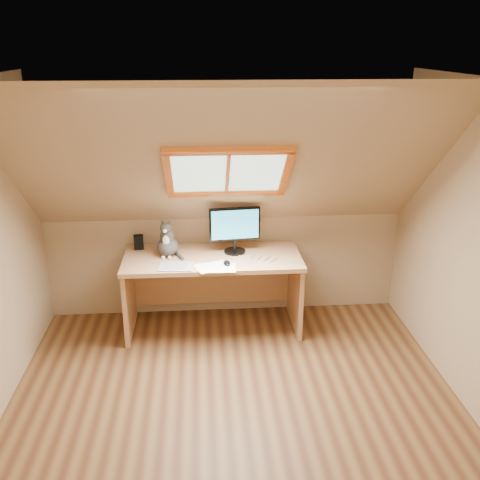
{
  "coord_description": "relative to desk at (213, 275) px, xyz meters",
  "views": [
    {
      "loc": [
        -0.22,
        -3.23,
        2.62
      ],
      "look_at": [
        0.1,
        1.0,
        1.05
      ],
      "focal_mm": 40.0,
      "sensor_mm": 36.0,
      "label": 1
    }
  ],
  "objects": [
    {
      "name": "mouse",
      "position": [
        0.12,
        -0.29,
        0.24
      ],
      "size": [
        0.07,
        0.11,
        0.03
      ],
      "primitive_type": "ellipsoid",
      "rotation": [
        0.0,
        0.0,
        0.08
      ],
      "color": "black",
      "rests_on": "desk"
    },
    {
      "name": "desk",
      "position": [
        0.0,
        0.0,
        0.0
      ],
      "size": [
        1.65,
        0.72,
        0.75
      ],
      "color": "tan",
      "rests_on": "ground"
    },
    {
      "name": "papers",
      "position": [
        -0.05,
        -0.33,
        0.23
      ],
      "size": [
        0.35,
        0.3,
        0.01
      ],
      "color": "white",
      "rests_on": "desk"
    },
    {
      "name": "desk_speaker",
      "position": [
        -0.7,
        0.18,
        0.29
      ],
      "size": [
        0.1,
        0.1,
        0.13
      ],
      "primitive_type": "cube",
      "rotation": [
        0.0,
        0.0,
        0.12
      ],
      "color": "black",
      "rests_on": "desk"
    },
    {
      "name": "cat",
      "position": [
        -0.41,
        -0.02,
        0.36
      ],
      "size": [
        0.22,
        0.26,
        0.36
      ],
      "color": "#4B4642",
      "rests_on": "desk"
    },
    {
      "name": "monitor",
      "position": [
        0.21,
        0.01,
        0.48
      ],
      "size": [
        0.48,
        0.2,
        0.44
      ],
      "color": "black",
      "rests_on": "desk"
    },
    {
      "name": "graphics_tablet",
      "position": [
        -0.33,
        -0.31,
        0.23
      ],
      "size": [
        0.31,
        0.23,
        0.01
      ],
      "primitive_type": "cube",
      "rotation": [
        0.0,
        0.0,
        -0.07
      ],
      "color": "#B2B2B7",
      "rests_on": "desk"
    },
    {
      "name": "ground",
      "position": [
        0.13,
        -1.45,
        -0.52
      ],
      "size": [
        3.5,
        3.5,
        0.0
      ],
      "primitive_type": "plane",
      "color": "brown",
      "rests_on": "ground"
    },
    {
      "name": "room_shell",
      "position": [
        0.13,
        -1.54,
        0.91
      ],
      "size": [
        3.52,
        3.52,
        2.41
      ],
      "color": "tan",
      "rests_on": "ground"
    },
    {
      "name": "cables",
      "position": [
        0.37,
        -0.19,
        0.23
      ],
      "size": [
        0.51,
        0.26,
        0.01
      ],
      "color": "silver",
      "rests_on": "desk"
    }
  ]
}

